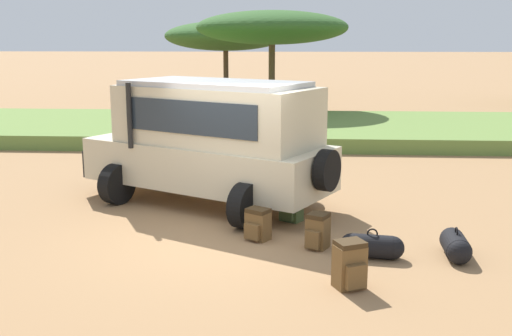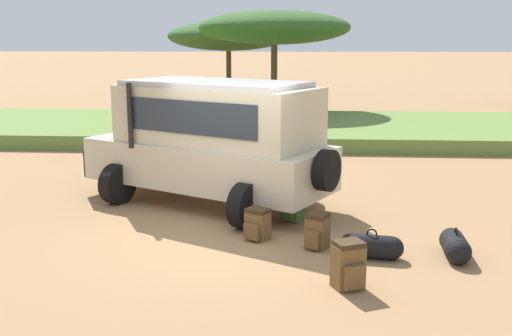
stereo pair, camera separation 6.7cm
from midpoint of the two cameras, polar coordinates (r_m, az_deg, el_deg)
name	(u,v)px [view 1 (the left image)]	position (r m, az deg, el deg)	size (l,w,h in m)	color
ground_plane	(222,235)	(10.11, -3.49, -6.39)	(320.00, 320.00, 0.00)	#9E754C
grass_bank	(259,128)	(20.67, 0.23, 3.81)	(120.00, 7.00, 0.44)	olive
safari_vehicle	(211,140)	(11.71, -4.43, 2.69)	(5.33, 3.98, 2.44)	beige
backpack_beside_front_wheel	(318,231)	(9.45, 5.68, -6.02)	(0.41, 0.46, 0.56)	brown
backpack_cluster_center	(350,265)	(8.03, 8.70, -9.14)	(0.47, 0.47, 0.64)	brown
backpack_near_rear_wheel	(291,204)	(10.78, 3.19, -3.46)	(0.45, 0.46, 0.64)	#42562D
backpack_outermost	(258,225)	(9.80, -0.04, -5.41)	(0.45, 0.46, 0.52)	brown
duffel_bag_low_black_case	(372,246)	(9.18, 10.77, -7.34)	(0.95, 0.44, 0.46)	black
duffel_bag_soft_canvas	(455,245)	(9.51, 18.27, -7.01)	(0.41, 0.95, 0.47)	black
acacia_tree_left_mid	(226,36)	(36.63, -2.97, 12.44)	(7.24, 7.58, 4.30)	brown
acacia_tree_centre_back	(272,28)	(24.56, 1.46, 13.21)	(6.08, 5.80, 4.36)	brown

